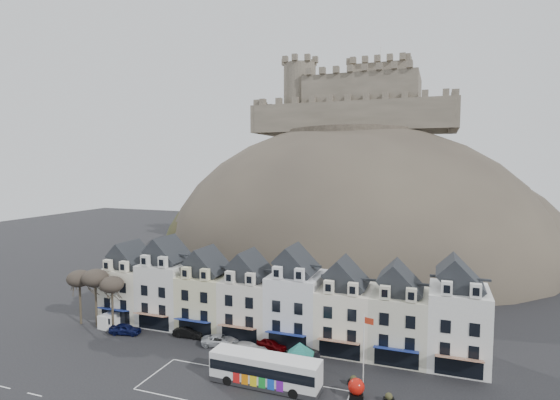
# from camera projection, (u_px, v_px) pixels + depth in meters

# --- Properties ---
(ground) EXTENTS (300.00, 300.00, 0.00)m
(ground) POSITION_uv_depth(u_px,v_px,m) (220.00, 393.00, 46.00)
(ground) COLOR black
(ground) RESTS_ON ground
(coach_bay_markings) EXTENTS (22.00, 7.50, 0.01)m
(coach_bay_markings) POSITION_uv_depth(u_px,v_px,m) (242.00, 390.00, 46.49)
(coach_bay_markings) COLOR silver
(coach_bay_markings) RESTS_ON ground
(townhouse_terrace) EXTENTS (54.40, 9.35, 11.80)m
(townhouse_terrace) POSITION_uv_depth(u_px,v_px,m) (274.00, 300.00, 60.46)
(townhouse_terrace) COLOR silver
(townhouse_terrace) RESTS_ON ground
(castle_hill) EXTENTS (100.00, 76.00, 68.00)m
(castle_hill) POSITION_uv_depth(u_px,v_px,m) (353.00, 259.00, 110.10)
(castle_hill) COLOR #39322C
(castle_hill) RESTS_ON ground
(castle) EXTENTS (50.20, 22.20, 22.00)m
(castle) POSITION_uv_depth(u_px,v_px,m) (357.00, 102.00, 113.53)
(castle) COLOR brown
(castle) RESTS_ON ground
(tree_left_far) EXTENTS (3.61, 3.61, 8.24)m
(tree_left_far) POSITION_uv_depth(u_px,v_px,m) (79.00, 279.00, 65.17)
(tree_left_far) COLOR #393124
(tree_left_far) RESTS_ON ground
(tree_left_mid) EXTENTS (3.78, 3.78, 8.64)m
(tree_left_mid) POSITION_uv_depth(u_px,v_px,m) (95.00, 278.00, 64.12)
(tree_left_mid) COLOR #393124
(tree_left_mid) RESTS_ON ground
(tree_left_near) EXTENTS (3.43, 3.43, 7.84)m
(tree_left_near) POSITION_uv_depth(u_px,v_px,m) (112.00, 285.00, 63.15)
(tree_left_near) COLOR #393124
(tree_left_near) RESTS_ON ground
(bus) EXTENTS (12.29, 3.06, 3.46)m
(bus) POSITION_uv_depth(u_px,v_px,m) (265.00, 369.00, 47.24)
(bus) COLOR #262628
(bus) RESTS_ON ground
(bus_shelter) EXTENTS (6.09, 6.09, 3.93)m
(bus_shelter) POSITION_uv_depth(u_px,v_px,m) (300.00, 350.00, 49.43)
(bus_shelter) COLOR black
(bus_shelter) RESTS_ON ground
(red_buoy) EXTENTS (1.69, 1.69, 2.10)m
(red_buoy) POSITION_uv_depth(u_px,v_px,m) (356.00, 388.00, 44.83)
(red_buoy) COLOR black
(red_buoy) RESTS_ON ground
(flagpole) EXTENTS (1.11, 0.38, 7.95)m
(flagpole) POSITION_uv_depth(u_px,v_px,m) (364.00, 346.00, 47.00)
(flagpole) COLOR silver
(flagpole) RESTS_ON ground
(white_van) EXTENTS (2.36, 4.54, 1.99)m
(white_van) POSITION_uv_depth(u_px,v_px,m) (114.00, 319.00, 65.06)
(white_van) COLOR white
(white_van) RESTS_ON ground
(planter_west) EXTENTS (1.17, 0.79, 1.07)m
(planter_west) POSITION_uv_depth(u_px,v_px,m) (389.00, 398.00, 43.99)
(planter_west) COLOR black
(planter_west) RESTS_ON ground
(planter_east) EXTENTS (1.19, 0.79, 1.13)m
(planter_east) POSITION_uv_depth(u_px,v_px,m) (353.00, 381.00, 47.42)
(planter_east) COLOR black
(planter_east) RESTS_ON ground
(car_navy) EXTENTS (4.71, 2.72, 1.51)m
(car_navy) POSITION_uv_depth(u_px,v_px,m) (125.00, 329.00, 61.67)
(car_navy) COLOR #0B1039
(car_navy) RESTS_ON ground
(car_black) EXTENTS (4.30, 1.72, 1.39)m
(car_black) POSITION_uv_depth(u_px,v_px,m) (188.00, 332.00, 60.62)
(car_black) COLOR black
(car_black) RESTS_ON ground
(car_silver) EXTENTS (5.29, 3.74, 1.36)m
(car_silver) POSITION_uv_depth(u_px,v_px,m) (220.00, 340.00, 57.95)
(car_silver) COLOR #B9BCC1
(car_silver) RESTS_ON ground
(car_white) EXTENTS (5.25, 2.40, 1.49)m
(car_white) POSITION_uv_depth(u_px,v_px,m) (249.00, 349.00, 55.14)
(car_white) COLOR silver
(car_white) RESTS_ON ground
(car_maroon) EXTENTS (4.49, 2.73, 1.43)m
(car_maroon) POSITION_uv_depth(u_px,v_px,m) (272.00, 344.00, 56.73)
(car_maroon) COLOR #550407
(car_maroon) RESTS_ON ground
(car_charcoal) EXTENTS (4.00, 2.31, 1.24)m
(car_charcoal) POSITION_uv_depth(u_px,v_px,m) (305.00, 352.00, 54.49)
(car_charcoal) COLOR black
(car_charcoal) RESTS_ON ground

